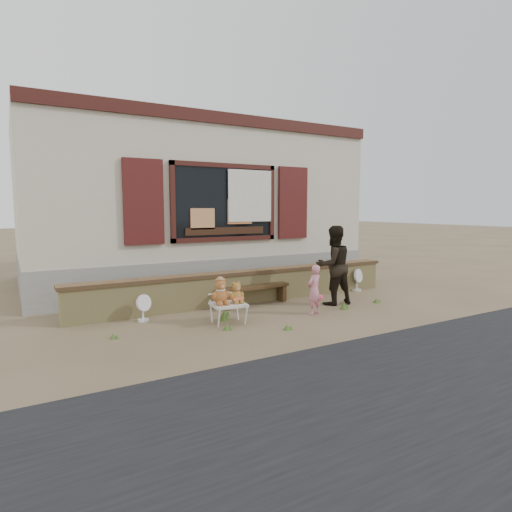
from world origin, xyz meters
TOP-DOWN VIEW (x-y plane):
  - ground at (0.00, 0.00)m, footprint 80.00×80.00m
  - shopfront at (0.00, 4.49)m, footprint 8.04×5.13m
  - brick_wall at (0.00, 1.00)m, footprint 7.10×0.36m
  - bench at (0.03, 0.73)m, footprint 1.55×0.43m
  - folding_chair at (-1.03, -0.25)m, footprint 0.61×0.56m
  - teddy_bear_left at (-1.17, -0.23)m, footprint 0.36×0.32m
  - teddy_bear_right at (-0.89, -0.27)m, footprint 0.29×0.26m
  - child at (0.60, -0.48)m, footprint 0.38×0.30m
  - adult at (1.43, -0.01)m, footprint 0.83×0.68m
  - fan_left at (-2.23, 0.61)m, footprint 0.30×0.20m
  - fan_right at (2.85, 0.80)m, footprint 0.33×0.22m
  - grass_tufts at (-0.07, -0.28)m, footprint 5.31×1.43m

SIDE VIEW (x-z plane):
  - ground at x=0.00m, z-range 0.00..0.00m
  - grass_tufts at x=-0.07m, z-range -0.01..0.13m
  - fan_left at x=-2.23m, z-range 0.00..0.47m
  - fan_right at x=2.85m, z-range 0.00..0.52m
  - bench at x=0.03m, z-range 0.09..0.48m
  - folding_chair at x=-1.03m, z-range 0.14..0.48m
  - brick_wall at x=0.00m, z-range 0.01..0.67m
  - child at x=0.60m, z-range 0.00..0.91m
  - teddy_bear_right at x=-0.89m, z-range 0.34..0.71m
  - teddy_bear_left at x=-1.17m, z-range 0.34..0.79m
  - adult at x=1.43m, z-range 0.00..1.59m
  - shopfront at x=0.00m, z-range 0.00..4.00m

